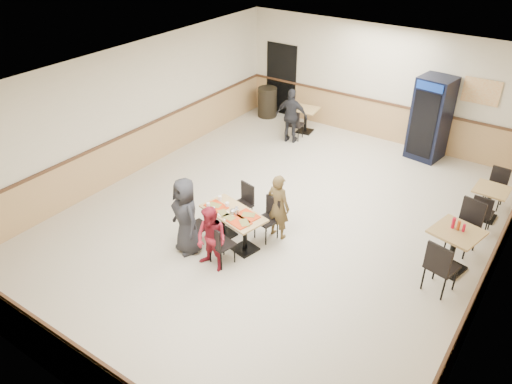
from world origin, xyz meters
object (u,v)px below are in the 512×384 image
Objects in this scene: side_table_near at (454,244)px; trash_bin at (267,102)px; main_table at (234,223)px; diner_man_opposite at (278,206)px; diner_woman_right at (211,239)px; side_table_far at (489,199)px; pepsi_cooler at (431,118)px; lone_diner at (292,116)px; back_table at (306,117)px; diner_woman_left at (186,216)px.

side_table_near is 7.76m from trash_bin.
main_table is at bearing -156.90° from side_table_near.
diner_man_opposite is at bearing 62.10° from main_table.
diner_woman_right is 7.17m from trash_bin.
pepsi_cooler is (-1.97, 2.05, 0.58)m from side_table_far.
diner_woman_right is at bearing 92.86° from lone_diner.
diner_woman_right is at bearing -75.26° from back_table.
diner_man_opposite reaches higher than diner_woman_right.
trash_bin is at bearing -50.58° from lone_diner.
lone_diner is 0.71× the size of pepsi_cooler.
side_table_near is at bearing -93.67° from side_table_far.
trash_bin is at bearing 130.29° from main_table.
trash_bin is at bearing 148.23° from side_table_near.
side_table_far is (4.33, 4.29, -0.29)m from diner_woman_left.
diner_man_opposite is at bearing -95.73° from pepsi_cooler.
back_table is (-0.90, 5.95, -0.30)m from diner_woman_left.
diner_man_opposite reaches higher than main_table.
pepsi_cooler reaches higher than main_table.
side_table_far is (3.76, 3.63, 0.00)m from main_table.
diner_man_opposite is 1.94× the size of side_table_far.
lone_diner is 5.31m from side_table_far.
back_table is at bearing 143.72° from side_table_near.
trash_bin is at bearing 166.92° from back_table.
diner_woman_right is at bearing -67.62° from main_table.
side_table_far is at bearing -133.54° from diner_man_opposite.
side_table_near is (3.63, 1.55, 0.09)m from main_table.
side_table_far is 7.02m from trash_bin.
pepsi_cooler is at bearing 79.03° from diner_woman_right.
trash_bin is (-2.40, 6.30, -0.31)m from diner_woman_left.
diner_woman_right is 5.74m from side_table_far.
back_table is (-1.46, 5.28, -0.00)m from main_table.
pepsi_cooler is (1.23, 5.01, 0.37)m from diner_man_opposite.
pepsi_cooler reaches higher than back_table.
back_table is (-5.09, 3.74, -0.09)m from side_table_near.
lone_diner is 2.12× the size of side_table_far.
lone_diner is at bearing 121.84° from diner_woman_left.
diner_woman_right reaches higher than side_table_near.
trash_bin is at bearing 119.02° from diner_woman_right.
diner_woman_left is at bearing 170.79° from diner_woman_right.
diner_woman_left is at bearing 85.91° from lone_diner.
diner_woman_right reaches higher than side_table_far.
main_table is 3.94m from side_table_near.
lone_diner is at bearing 149.79° from side_table_near.
lone_diner is (-2.03, 3.84, 0.06)m from diner_man_opposite.
diner_man_opposite is 6.10m from trash_bin.
lone_diner is (-1.61, 5.34, 0.11)m from diner_woman_right.
pepsi_cooler is 4.80m from trash_bin.
back_table is at bearing -103.90° from lone_diner.
back_table is at bearing 117.98° from main_table.
trash_bin reaches higher than side_table_far.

